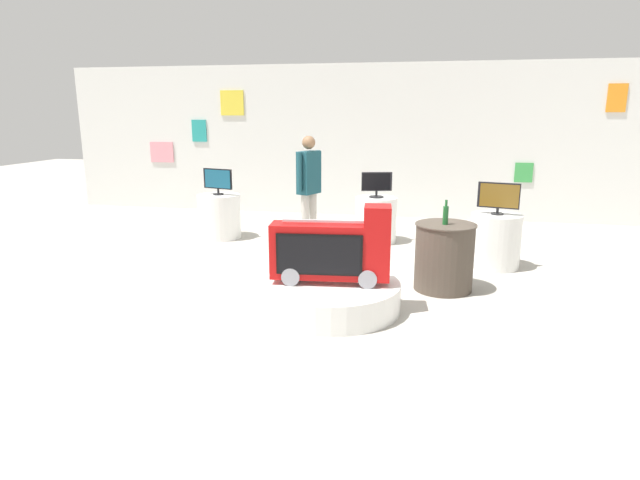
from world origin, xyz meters
name	(u,v)px	position (x,y,z in m)	size (l,w,h in m)	color
ground_plane	(320,290)	(0.00, 0.00, 0.00)	(30.00, 30.00, 0.00)	#B2ADA3
back_wall_display	(368,141)	(-0.01, 4.72, 1.48)	(12.62, 0.13, 2.96)	silver
main_display_pedestal	(330,296)	(0.23, -0.58, 0.15)	(1.49, 1.49, 0.30)	white
novelty_firetruck_tv	(333,251)	(0.26, -0.58, 0.64)	(1.26, 0.46, 0.83)	gray
display_pedestal_left_rear	(376,220)	(0.40, 2.53, 0.36)	(0.66, 0.66, 0.72)	white
tv_on_left_rear	(377,184)	(0.40, 2.53, 0.94)	(0.48, 0.23, 0.40)	black
display_pedestal_center_rear	(495,241)	(2.12, 1.43, 0.36)	(0.66, 0.66, 0.72)	white
tv_on_center_rear	(499,197)	(2.12, 1.42, 0.96)	(0.53, 0.17, 0.42)	black
display_pedestal_right_rear	(219,216)	(-2.18, 2.29, 0.36)	(0.70, 0.70, 0.72)	white
tv_on_right_rear	(218,180)	(-2.17, 2.29, 0.97)	(0.53, 0.18, 0.43)	black
side_table_round	(444,256)	(1.42, 0.33, 0.40)	(0.70, 0.70, 0.79)	#4C4238
bottle_on_side_table	(446,215)	(1.41, 0.29, 0.91)	(0.06, 0.06, 0.28)	#195926
shopper_browsing_near_truck	(309,183)	(-0.60, 2.06, 0.99)	(0.34, 0.52, 1.70)	#B2ADA3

